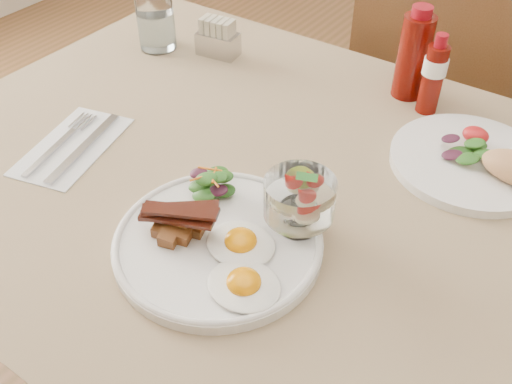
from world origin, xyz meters
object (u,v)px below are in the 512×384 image
Objects in this scene: hot_sauce_bottle at (433,75)px; sugar_caddy at (218,39)px; second_plate at (482,162)px; water_glass at (156,21)px; table at (307,236)px; fruit_cup at (300,198)px; chair_far at (441,117)px; main_plate at (218,243)px; ketchup_bottle at (413,55)px.

sugar_caddy is (-0.43, -0.04, -0.04)m from hot_sauce_bottle.
water_glass is (-0.69, 0.02, 0.04)m from second_plate.
water_glass is at bearing 156.03° from table.
table is 13.97× the size of fruit_cup.
chair_far is 3.32× the size of main_plate.
second_plate is at bearing 57.05° from main_plate.
hot_sauce_bottle is at bearing -31.41° from ketchup_bottle.
chair_far is at bearing 41.28° from water_glass.
water_glass reaches higher than table.
fruit_cup is at bearing 46.62° from main_plate.
water_glass is at bearing -170.76° from hot_sauce_bottle.
main_plate is at bearing -60.17° from sugar_caddy.
fruit_cup reaches higher than sugar_caddy.
second_plate reaches higher than main_plate.
ketchup_bottle is at bearing 148.59° from hot_sauce_bottle.
second_plate is at bearing -40.14° from hot_sauce_bottle.
table is 0.36m from hot_sauce_bottle.
chair_far is 0.56m from second_plate.
table is 0.68m from chair_far.
ketchup_bottle is (0.05, 0.51, 0.07)m from main_plate.
fruit_cup is 0.43m from ketchup_bottle.
main_plate is 0.60m from water_glass.
sugar_caddy reaches higher than main_plate.
sugar_caddy is at bearing -133.82° from chair_far.
hot_sauce_bottle is at bearing 86.51° from fruit_cup.
sugar_caddy is at bearing 139.04° from fruit_cup.
main_plate is 0.43m from second_plate.
sugar_caddy is at bearing -174.15° from hot_sauce_bottle.
ketchup_bottle is at bearing 84.54° from main_plate.
hot_sauce_bottle is 1.64× the size of sugar_caddy.
sugar_caddy reaches higher than second_plate.
second_plate is at bearing -67.91° from chair_far.
table is 4.99× the size of second_plate.
sugar_caddy is (-0.33, 0.43, 0.03)m from main_plate.
main_plate is at bearing -101.77° from hot_sauce_bottle.
hot_sauce_bottle is (-0.14, 0.11, 0.05)m from second_plate.
table is 0.38m from ketchup_bottle.
sugar_caddy is at bearing 172.95° from second_plate.
hot_sauce_bottle reaches higher than fruit_cup.
main_plate is 1.05× the size of second_plate.
table is 0.57m from water_glass.
chair_far is 0.86m from main_plate.
fruit_cup is 0.73× the size of water_glass.
chair_far is at bearing 90.00° from table.
hot_sauce_bottle reaches higher than water_glass.
ketchup_bottle is at bearing 89.66° from table.
fruit_cup is at bearing -87.81° from chair_far.
ketchup_bottle is 1.29× the size of water_glass.
water_glass is at bearing 139.63° from main_plate.
water_glass is (-0.50, -0.44, 0.28)m from chair_far.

